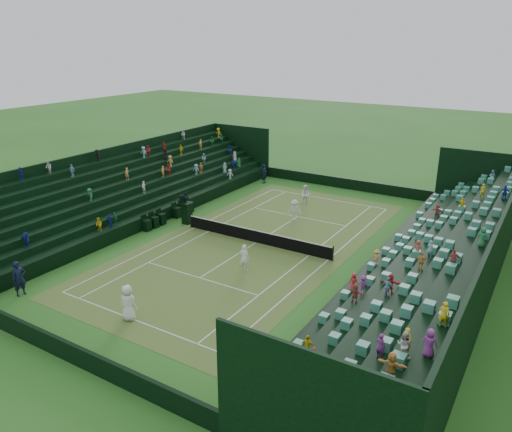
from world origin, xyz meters
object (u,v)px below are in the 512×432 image
object	(u,v)px
player_near_east	(244,258)
player_far_east	(294,210)
umpire_chair	(187,210)
player_near_west	(128,303)
player_far_west	(306,195)
tennis_net	(256,236)

from	to	relation	value
player_near_east	player_far_east	distance (m)	9.77
umpire_chair	player_near_east	world-z (taller)	umpire_chair
player_near_west	umpire_chair	bearing A→B (deg)	-73.14
player_near_west	player_far_west	bearing A→B (deg)	-98.39
player_far_west	tennis_net	bearing A→B (deg)	-95.21
player_far_west	player_far_east	size ratio (longest dim) A/B	1.02
tennis_net	umpire_chair	world-z (taller)	umpire_chair
player_near_west	player_near_east	world-z (taller)	player_near_west
tennis_net	player_near_east	distance (m)	4.45
player_near_east	player_far_west	world-z (taller)	player_near_east
umpire_chair	player_far_west	world-z (taller)	umpire_chair
player_near_east	player_far_west	distance (m)	13.90
umpire_chair	player_far_east	world-z (taller)	umpire_chair
umpire_chair	player_far_east	distance (m)	8.38
tennis_net	player_near_east	xyz separation A→B (m)	(1.70, -4.10, 0.34)
player_far_east	tennis_net	bearing A→B (deg)	-124.03
umpire_chair	player_near_west	bearing A→B (deg)	-62.87
player_near_east	player_far_west	size ratio (longest dim) A/B	1.01
tennis_net	umpire_chair	size ratio (longest dim) A/B	4.66
player_far_west	player_far_east	bearing A→B (deg)	-86.43
player_far_west	player_far_east	xyz separation A→B (m)	(1.01, -4.02, -0.02)
player_near_west	player_near_east	size ratio (longest dim) A/B	1.11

